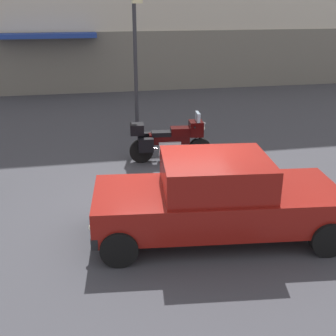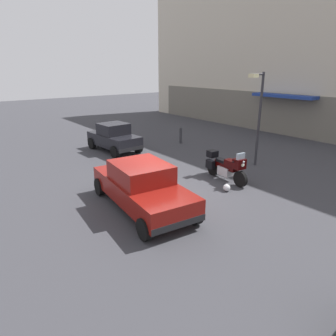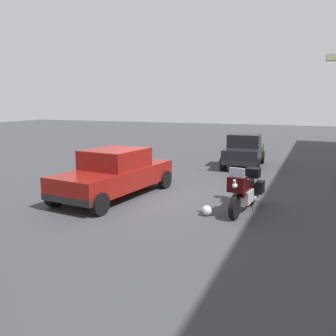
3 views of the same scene
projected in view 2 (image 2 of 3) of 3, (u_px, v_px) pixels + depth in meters
ground_plane at (159, 195)px, 11.07m from camera, size 80.00×80.00×0.00m
motorcycle at (226, 166)px, 12.38m from camera, size 2.26×0.83×1.36m
helmet at (227, 188)px, 11.42m from camera, size 0.28×0.28×0.28m
car_sedan_far at (142, 186)px, 9.87m from camera, size 4.70×2.36×1.56m
car_compact_side at (114, 137)px, 16.83m from camera, size 3.55×1.89×1.56m
streetlamp_curbside at (258, 110)px, 13.62m from camera, size 0.28×0.94×4.31m
bollard_curbside at (181, 135)px, 18.61m from camera, size 0.16×0.16×1.00m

